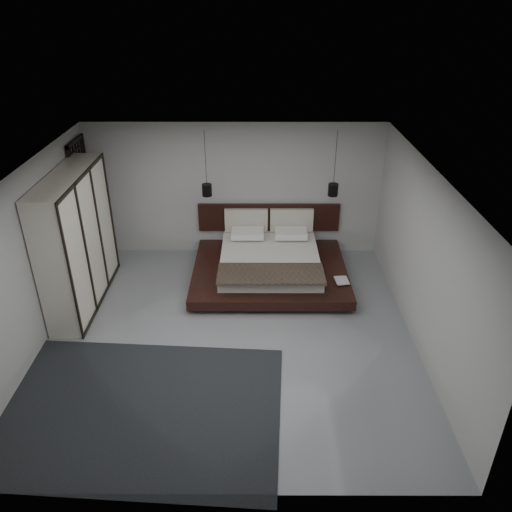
{
  "coord_description": "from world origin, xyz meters",
  "views": [
    {
      "loc": [
        0.44,
        -6.69,
        5.08
      ],
      "look_at": [
        0.43,
        1.2,
        0.83
      ],
      "focal_mm": 35.0,
      "sensor_mm": 36.0,
      "label": 1
    }
  ],
  "objects_px": {
    "bed": "(270,263)",
    "pendant_right": "(333,190)",
    "pendant_left": "(207,190)",
    "rug": "(139,409)",
    "wardrobe": "(77,241)",
    "lattice_screen": "(86,205)"
  },
  "relations": [
    {
      "from": "pendant_left",
      "to": "wardrobe",
      "type": "relative_size",
      "value": 0.52
    },
    {
      "from": "pendant_left",
      "to": "wardrobe",
      "type": "xyz_separation_m",
      "value": [
        -2.17,
        -1.32,
        -0.44
      ]
    },
    {
      "from": "lattice_screen",
      "to": "pendant_left",
      "type": "height_order",
      "value": "pendant_left"
    },
    {
      "from": "rug",
      "to": "wardrobe",
      "type": "bearing_deg",
      "value": 118.9
    },
    {
      "from": "bed",
      "to": "pendant_left",
      "type": "bearing_deg",
      "value": 158.3
    },
    {
      "from": "lattice_screen",
      "to": "rug",
      "type": "height_order",
      "value": "lattice_screen"
    },
    {
      "from": "lattice_screen",
      "to": "bed",
      "type": "xyz_separation_m",
      "value": [
        3.64,
        -0.55,
        -1.0
      ]
    },
    {
      "from": "bed",
      "to": "pendant_left",
      "type": "height_order",
      "value": "pendant_left"
    },
    {
      "from": "bed",
      "to": "rug",
      "type": "distance_m",
      "value": 4.06
    },
    {
      "from": "lattice_screen",
      "to": "wardrobe",
      "type": "xyz_separation_m",
      "value": [
        0.25,
        -1.38,
        -0.1
      ]
    },
    {
      "from": "pendant_right",
      "to": "rug",
      "type": "bearing_deg",
      "value": -127.02
    },
    {
      "from": "pendant_left",
      "to": "pendant_right",
      "type": "height_order",
      "value": "same"
    },
    {
      "from": "pendant_left",
      "to": "rug",
      "type": "height_order",
      "value": "pendant_left"
    },
    {
      "from": "lattice_screen",
      "to": "pendant_right",
      "type": "bearing_deg",
      "value": -0.75
    },
    {
      "from": "bed",
      "to": "pendant_right",
      "type": "distance_m",
      "value": 1.88
    },
    {
      "from": "pendant_left",
      "to": "pendant_right",
      "type": "distance_m",
      "value": 2.44
    },
    {
      "from": "pendant_left",
      "to": "rug",
      "type": "xyz_separation_m",
      "value": [
        -0.64,
        -4.09,
        -1.63
      ]
    },
    {
      "from": "bed",
      "to": "rug",
      "type": "height_order",
      "value": "bed"
    },
    {
      "from": "pendant_right",
      "to": "pendant_left",
      "type": "bearing_deg",
      "value": -180.0
    },
    {
      "from": "lattice_screen",
      "to": "rug",
      "type": "xyz_separation_m",
      "value": [
        1.78,
        -4.15,
        -1.29
      ]
    },
    {
      "from": "pendant_right",
      "to": "rug",
      "type": "height_order",
      "value": "pendant_right"
    },
    {
      "from": "pendant_left",
      "to": "rug",
      "type": "bearing_deg",
      "value": -98.95
    }
  ]
}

